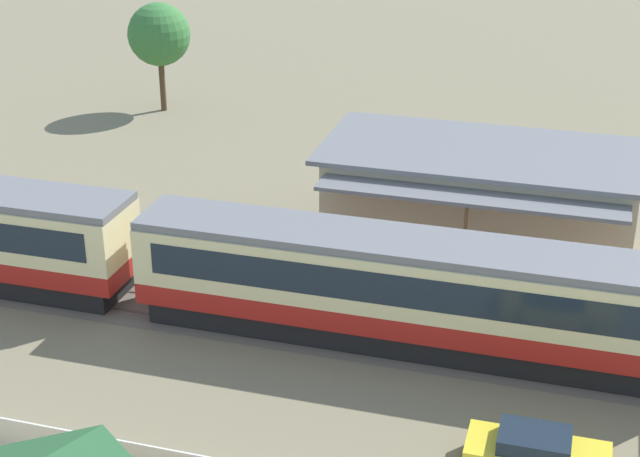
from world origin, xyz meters
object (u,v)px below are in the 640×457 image
at_px(parked_car_yellow, 537,454).
at_px(passenger_train, 413,287).
at_px(yard_tree_1, 159,35).
at_px(station_building, 481,199).

bearing_deg(parked_car_yellow, passenger_train, 128.72).
bearing_deg(passenger_train, yard_tree_1, 131.27).
bearing_deg(station_building, passenger_train, -97.82).
xyz_separation_m(passenger_train, station_building, (1.18, 8.63, 0.03)).
distance_m(passenger_train, parked_car_yellow, 8.03).
distance_m(station_building, parked_car_yellow, 15.30).
xyz_separation_m(station_building, parked_car_yellow, (3.77, -14.73, -1.66)).
height_order(passenger_train, station_building, station_building).
xyz_separation_m(passenger_train, parked_car_yellow, (4.96, -6.11, -1.63)).
relative_size(parked_car_yellow, yard_tree_1, 0.63).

